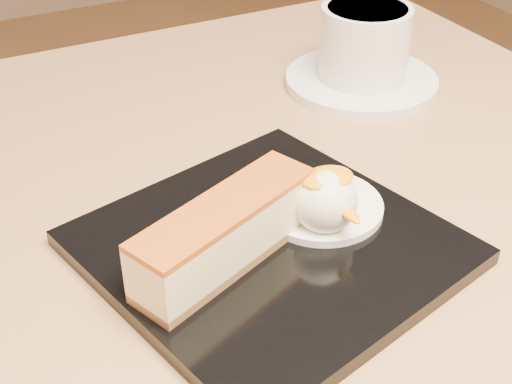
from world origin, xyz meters
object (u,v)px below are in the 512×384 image
dessert_plate (269,247)px  ice_cream_scoop (325,201)px  saucer (361,81)px  coffee_cup (366,41)px  cheesecake (225,233)px

dessert_plate → ice_cream_scoop: size_ratio=4.96×
saucer → coffee_cup: (0.00, 0.00, 0.04)m
dessert_plate → cheesecake: bearing=-171.9°
cheesecake → saucer: size_ratio=0.95×
dessert_plate → ice_cream_scoop: (0.04, -0.01, 0.03)m
coffee_cup → saucer: bearing=180.0°
ice_cream_scoop → saucer: bearing=49.7°
dessert_plate → saucer: dessert_plate is taller
cheesecake → ice_cream_scoop: (0.08, -0.00, 0.00)m
coffee_cup → dessert_plate: bearing=-160.1°
cheesecake → ice_cream_scoop: 0.08m
cheesecake → saucer: 0.31m
cheesecake → coffee_cup: 0.31m
cheesecake → coffee_cup: coffee_cup is taller
ice_cream_scoop → cheesecake: bearing=180.0°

